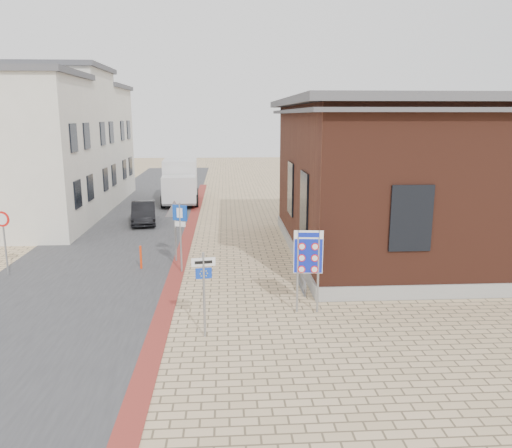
{
  "coord_description": "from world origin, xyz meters",
  "views": [
    {
      "loc": [
        -0.01,
        -14.57,
        6.07
      ],
      "look_at": [
        1.07,
        3.17,
        2.2
      ],
      "focal_mm": 35.0,
      "sensor_mm": 36.0,
      "label": 1
    }
  ],
  "objects_px": {
    "box_truck": "(180,181)",
    "bollard": "(141,257)",
    "parking_sign": "(180,225)",
    "essen_sign": "(204,282)",
    "sedan": "(144,213)",
    "border_sign": "(308,254)"
  },
  "relations": [
    {
      "from": "box_truck",
      "to": "bollard",
      "type": "bearing_deg",
      "value": -93.93
    },
    {
      "from": "sedan",
      "to": "essen_sign",
      "type": "distance_m",
      "value": 15.91
    },
    {
      "from": "border_sign",
      "to": "sedan",
      "type": "bearing_deg",
      "value": 123.16
    },
    {
      "from": "parking_sign",
      "to": "bollard",
      "type": "xyz_separation_m",
      "value": [
        -1.67,
        0.5,
        -1.44
      ]
    },
    {
      "from": "parking_sign",
      "to": "sedan",
      "type": "bearing_deg",
      "value": 131.04
    },
    {
      "from": "box_truck",
      "to": "bollard",
      "type": "height_order",
      "value": "box_truck"
    },
    {
      "from": "sedan",
      "to": "parking_sign",
      "type": "distance_m",
      "value": 9.88
    },
    {
      "from": "essen_sign",
      "to": "bollard",
      "type": "distance_m",
      "value": 7.18
    },
    {
      "from": "box_truck",
      "to": "essen_sign",
      "type": "distance_m",
      "value": 22.25
    },
    {
      "from": "essen_sign",
      "to": "parking_sign",
      "type": "distance_m",
      "value": 6.12
    },
    {
      "from": "essen_sign",
      "to": "parking_sign",
      "type": "xyz_separation_m",
      "value": [
        -1.15,
        6.0,
        0.3
      ]
    },
    {
      "from": "sedan",
      "to": "essen_sign",
      "type": "xyz_separation_m",
      "value": [
        4.1,
        -15.34,
        1.0
      ]
    },
    {
      "from": "essen_sign",
      "to": "bollard",
      "type": "xyz_separation_m",
      "value": [
        -2.82,
        6.5,
        -1.13
      ]
    },
    {
      "from": "border_sign",
      "to": "parking_sign",
      "type": "relative_size",
      "value": 0.95
    },
    {
      "from": "border_sign",
      "to": "parking_sign",
      "type": "distance_m",
      "value": 6.14
    },
    {
      "from": "box_truck",
      "to": "parking_sign",
      "type": "distance_m",
      "value": 16.16
    },
    {
      "from": "sedan",
      "to": "essen_sign",
      "type": "bearing_deg",
      "value": -83.64
    },
    {
      "from": "box_truck",
      "to": "sedan",
      "type": "bearing_deg",
      "value": -105.78
    },
    {
      "from": "essen_sign",
      "to": "bollard",
      "type": "bearing_deg",
      "value": 103.92
    },
    {
      "from": "box_truck",
      "to": "border_sign",
      "type": "relative_size",
      "value": 2.22
    },
    {
      "from": "border_sign",
      "to": "parking_sign",
      "type": "xyz_separation_m",
      "value": [
        -4.3,
        4.39,
        0.02
      ]
    },
    {
      "from": "essen_sign",
      "to": "parking_sign",
      "type": "height_order",
      "value": "parking_sign"
    }
  ]
}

